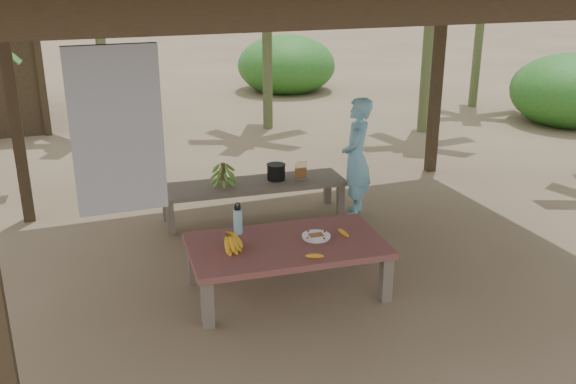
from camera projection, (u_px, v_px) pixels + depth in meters
name	position (u px, v px, depth m)	size (l,w,h in m)	color
ground	(318.00, 263.00, 6.64)	(80.00, 80.00, 0.00)	brown
work_table	(287.00, 249.00, 5.94)	(1.87, 1.13, 0.50)	brown
bench	(254.00, 187.00, 7.68)	(2.24, 0.75, 0.45)	brown
ripe_banana_bunch	(226.00, 241.00, 5.74)	(0.29, 0.25, 0.17)	yellow
plate	(316.00, 236.00, 6.00)	(0.27, 0.27, 0.04)	white
loose_banana_front	(315.00, 256.00, 5.60)	(0.04, 0.18, 0.04)	yellow
loose_banana_side	(344.00, 233.00, 6.07)	(0.04, 0.16, 0.04)	yellow
water_flask	(238.00, 220.00, 6.07)	(0.09, 0.09, 0.32)	#40ABC7
green_banana_stalk	(223.00, 174.00, 7.52)	(0.26, 0.26, 0.29)	#598C2D
cooking_pot	(276.00, 172.00, 7.75)	(0.22, 0.22, 0.19)	black
skewer_rack	(301.00, 170.00, 7.73)	(0.18, 0.08, 0.24)	#A57F47
woman	(356.00, 158.00, 7.66)	(0.53, 0.35, 1.46)	#77C2E2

